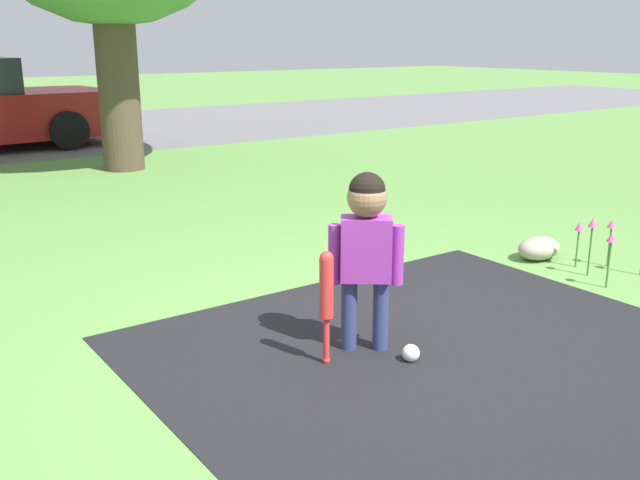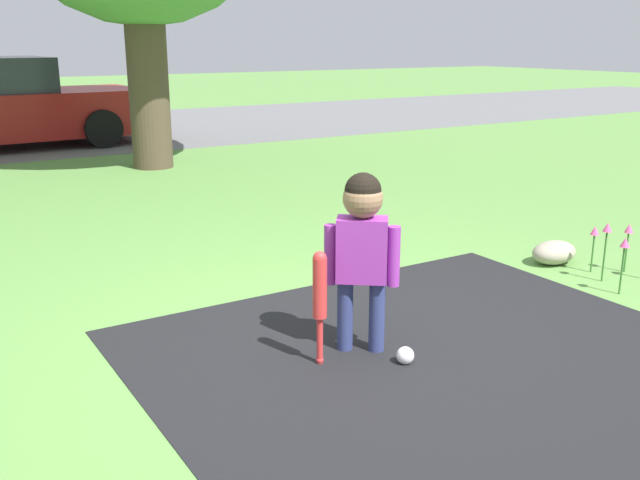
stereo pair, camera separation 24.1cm
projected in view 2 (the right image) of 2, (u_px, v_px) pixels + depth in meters
ground_plane at (370, 348)px, 3.74m from camera, size 60.00×60.00×0.00m
street_strip at (19, 135)px, 12.07m from camera, size 40.00×6.00×0.01m
child at (362, 238)px, 3.55m from camera, size 0.32×0.27×0.94m
baseball_bat at (320, 292)px, 3.46m from camera, size 0.07×0.07×0.59m
sports_ball at (405, 355)px, 3.55m from camera, size 0.09×0.09×0.09m
flower_bed at (624, 235)px, 4.71m from camera, size 0.48×0.45×0.42m
edging_rock at (554, 252)px, 5.13m from camera, size 0.36×0.25×0.17m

